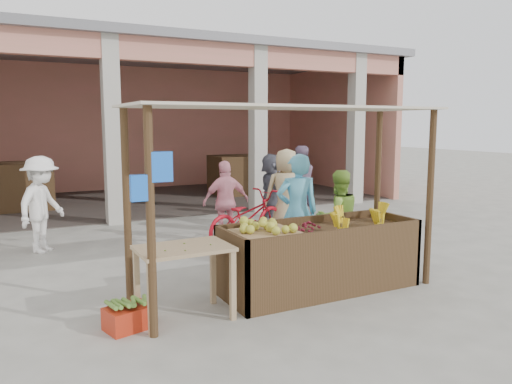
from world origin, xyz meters
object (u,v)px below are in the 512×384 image
vendor_green (338,215)px  motorcycle (247,217)px  side_table (184,259)px  red_crate (129,318)px  fruit_stall (320,260)px  vendor_blue (297,208)px

vendor_green → motorcycle: vendor_green is taller
vendor_green → motorcycle: bearing=-60.6°
side_table → red_crate: side_table is taller
motorcycle → side_table: bearing=123.5°
fruit_stall → vendor_green: 1.33m
vendor_blue → motorcycle: size_ratio=0.96×
vendor_blue → side_table: bearing=43.8°
fruit_stall → vendor_blue: bearing=76.0°
red_crate → vendor_green: size_ratio=0.30×
fruit_stall → motorcycle: size_ratio=1.35×
side_table → red_crate: size_ratio=2.20×
fruit_stall → side_table: bearing=-176.2°
red_crate → motorcycle: (2.79, 2.83, 0.38)m
red_crate → motorcycle: motorcycle is taller
vendor_blue → motorcycle: bearing=-73.6°
vendor_blue → fruit_stall: bearing=93.1°
side_table → red_crate: 0.85m
red_crate → motorcycle: 3.99m
red_crate → side_table: bearing=-14.3°
red_crate → vendor_blue: size_ratio=0.25×
vendor_blue → vendor_green: (0.69, -0.08, -0.15)m
red_crate → vendor_green: vendor_green is taller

